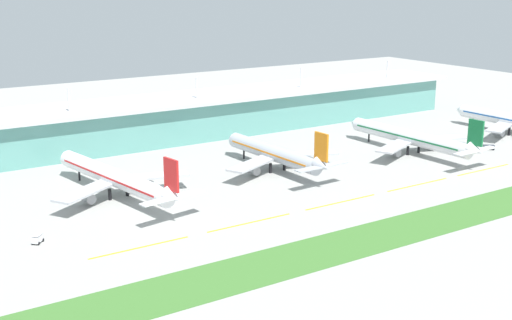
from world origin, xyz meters
name	(u,v)px	position (x,y,z in m)	size (l,w,h in m)	color
ground_plane	(358,205)	(0.00, 0.00, 0.00)	(600.00, 600.00, 0.00)	#9E9E99
terminal_building	(192,116)	(0.00, 111.64, 9.32)	(288.00, 34.00, 27.24)	#5B9E93
airliner_near_middle	(115,178)	(-60.44, 48.39, 6.46)	(48.11, 71.35, 18.90)	white
airliner_center	(275,154)	(-0.12, 45.80, 6.44)	(48.74, 60.13, 18.90)	#ADB2BC
airliner_far_middle	(411,138)	(60.30, 37.19, 6.46)	(48.77, 70.19, 18.90)	silver
airliner_farthest	(512,120)	(123.99, 37.48, 6.45)	(48.79, 61.99, 18.90)	white
taxiway_stripe_west	(140,248)	(-71.00, 4.85, 0.02)	(28.00, 0.70, 0.04)	yellow
taxiway_stripe_mid_west	(250,223)	(-37.00, 4.85, 0.02)	(28.00, 0.70, 0.04)	yellow
taxiway_stripe_centre	(341,202)	(-3.00, 4.85, 0.02)	(28.00, 0.70, 0.04)	yellow
taxiway_stripe_mid_east	(418,185)	(31.00, 4.85, 0.02)	(28.00, 0.70, 0.04)	yellow
taxiway_stripe_east	(483,170)	(65.00, 4.85, 0.02)	(28.00, 0.70, 0.04)	yellow
grass_verge	(412,227)	(0.00, -22.94, 0.05)	(300.00, 18.00, 0.10)	#3D702D
baggage_cart	(38,239)	(-92.54, 22.48, 1.26)	(3.75, 3.89, 2.48)	silver
pushback_tug	(489,147)	(91.86, 23.86, 1.10)	(4.90, 4.68, 1.85)	#333842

